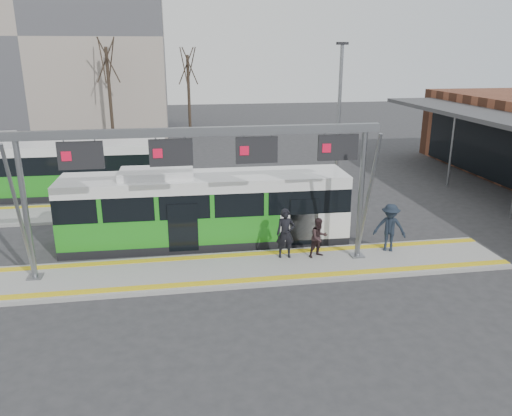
{
  "coord_description": "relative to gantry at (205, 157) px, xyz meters",
  "views": [
    {
      "loc": [
        -1.33,
        -16.93,
        7.89
      ],
      "look_at": [
        1.92,
        3.0,
        1.47
      ],
      "focal_mm": 35.0,
      "sensor_mm": 36.0,
      "label": 1
    }
  ],
  "objects": [
    {
      "name": "ground",
      "position": [
        0.35,
        -0.25,
        -4.3
      ],
      "size": [
        120.0,
        120.0,
        0.0
      ],
      "primitive_type": "plane",
      "color": "#2D2D30",
      "rests_on": "ground"
    },
    {
      "name": "platform_main",
      "position": [
        0.35,
        -0.25,
        -4.22
      ],
      "size": [
        22.0,
        3.0,
        0.15
      ],
      "primitive_type": "cube",
      "color": "gray",
      "rests_on": "ground"
    },
    {
      "name": "platform_second",
      "position": [
        -3.65,
        7.75,
        -4.22
      ],
      "size": [
        20.0,
        3.0,
        0.15
      ],
      "primitive_type": "cube",
      "color": "gray",
      "rests_on": "ground"
    },
    {
      "name": "tactile_main",
      "position": [
        0.35,
        -0.25,
        -4.14
      ],
      "size": [
        22.0,
        2.65,
        0.02
      ],
      "color": "yellow",
      "rests_on": "platform_main"
    },
    {
      "name": "tactile_second",
      "position": [
        -3.65,
        8.9,
        -4.14
      ],
      "size": [
        20.0,
        0.35,
        0.02
      ],
      "color": "yellow",
      "rests_on": "platform_second"
    },
    {
      "name": "gantry",
      "position": [
        0.0,
        0.0,
        0.0
      ],
      "size": [
        13.0,
        1.68,
        5.2
      ],
      "color": "slate",
      "rests_on": "platform_main"
    },
    {
      "name": "apartment_block",
      "position": [
        -13.65,
        35.75,
        4.91
      ],
      "size": [
        24.5,
        12.5,
        18.4
      ],
      "color": "gray",
      "rests_on": "ground"
    },
    {
      "name": "hero_bus",
      "position": [
        0.12,
        2.91,
        -2.81
      ],
      "size": [
        11.88,
        2.76,
        3.25
      ],
      "rotation": [
        0.0,
        0.0,
        -0.02
      ],
      "color": "black",
      "rests_on": "ground"
    },
    {
      "name": "bg_bus_green",
      "position": [
        -7.62,
        11.28,
        -2.81
      ],
      "size": [
        12.08,
        2.8,
        3.01
      ],
      "rotation": [
        0.0,
        0.0,
        -0.02
      ],
      "color": "black",
      "rests_on": "ground"
    },
    {
      "name": "passenger_a",
      "position": [
        3.04,
        0.43,
        -3.17
      ],
      "size": [
        0.75,
        0.53,
        1.95
      ],
      "primitive_type": "imported",
      "rotation": [
        0.0,
        0.0,
        -0.1
      ],
      "color": "black",
      "rests_on": "platform_main"
    },
    {
      "name": "passenger_b",
      "position": [
        4.33,
        0.27,
        -3.36
      ],
      "size": [
        0.92,
        0.82,
        1.57
      ],
      "primitive_type": "imported",
      "rotation": [
        0.0,
        0.0,
        0.35
      ],
      "color": "black",
      "rests_on": "platform_main"
    },
    {
      "name": "passenger_c",
      "position": [
        7.29,
        0.41,
        -3.17
      ],
      "size": [
        1.45,
        1.21,
        1.95
      ],
      "primitive_type": "imported",
      "rotation": [
        0.0,
        0.0,
        -0.46
      ],
      "color": "#19212D",
      "rests_on": "platform_main"
    },
    {
      "name": "tree_left",
      "position": [
        -6.35,
        28.03,
        2.7
      ],
      "size": [
        1.4,
        1.4,
        9.23
      ],
      "color": "#382B21",
      "rests_on": "ground"
    },
    {
      "name": "tree_mid",
      "position": [
        0.51,
        31.77,
        2.09
      ],
      "size": [
        1.4,
        1.4,
        8.43
      ],
      "color": "#382B21",
      "rests_on": "ground"
    },
    {
      "name": "lamp_east",
      "position": [
        6.54,
        5.14,
        0.05
      ],
      "size": [
        0.5,
        0.25,
        8.22
      ],
      "color": "slate",
      "rests_on": "ground"
    }
  ]
}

